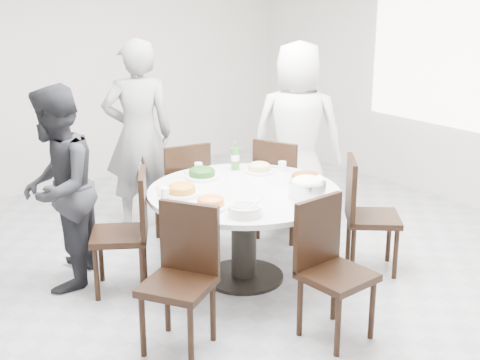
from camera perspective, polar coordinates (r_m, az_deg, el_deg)
floor at (r=5.57m, az=-1.26°, el=-7.84°), size 6.00×6.00×0.01m
wall_back at (r=7.71m, az=-15.01°, el=9.60°), size 6.00×0.01×2.80m
wall_right at (r=7.30m, az=18.11°, el=8.92°), size 0.01×6.00×2.80m
window at (r=7.27m, az=18.09°, el=9.68°), size 0.04×2.20×1.40m
dining_table at (r=5.31m, az=0.33°, el=-4.71°), size 1.50×1.50×0.75m
chair_ne at (r=6.13m, az=3.71°, el=-0.65°), size 0.55×0.55×0.95m
chair_n at (r=6.03m, az=-5.10°, el=-1.01°), size 0.49×0.49×0.95m
chair_nw at (r=5.17m, az=-10.26°, el=-4.44°), size 0.58×0.58×0.95m
chair_sw at (r=4.33m, az=-5.37°, el=-8.68°), size 0.57×0.57×0.95m
chair_s at (r=4.49m, az=8.32°, el=-7.84°), size 0.44×0.44×0.95m
chair_se at (r=5.54m, az=11.30°, el=-2.99°), size 0.59×0.59×0.95m
diner_right at (r=6.41m, az=4.91°, el=3.92°), size 1.00×1.01×1.77m
diner_middle at (r=6.34m, az=-8.65°, el=3.79°), size 0.77×0.65×1.80m
diner_left at (r=5.27m, az=-15.33°, el=-0.71°), size 0.95×0.98×1.58m
dish_greens at (r=5.47m, az=-3.26°, el=0.51°), size 0.28×0.28×0.07m
dish_pale at (r=5.62m, az=1.65°, el=0.94°), size 0.24×0.24×0.06m
dish_orange at (r=5.07m, az=-5.02°, el=-0.92°), size 0.28×0.28×0.07m
dish_redbrown at (r=5.35m, az=5.63°, el=0.06°), size 0.30×0.30×0.07m
dish_tofu at (r=4.78m, az=-2.51°, el=-2.05°), size 0.25×0.25×0.07m
rice_bowl at (r=5.03m, az=5.76°, el=-0.79°), size 0.28×0.28×0.12m
soup_bowl at (r=4.64m, az=0.41°, el=-2.60°), size 0.24×0.24×0.07m
beverage_bottle at (r=5.68m, az=-0.41°, el=2.10°), size 0.07×0.07×0.25m
tea_cups at (r=5.62m, az=-3.21°, el=1.02°), size 0.07×0.07×0.08m
chopsticks at (r=5.72m, az=-3.81°, el=0.94°), size 0.24×0.04×0.01m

